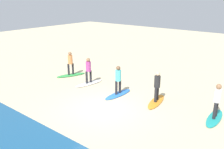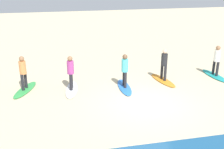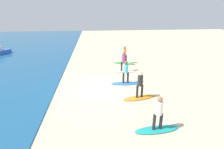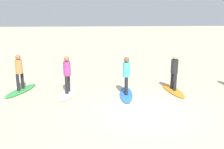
% 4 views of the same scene
% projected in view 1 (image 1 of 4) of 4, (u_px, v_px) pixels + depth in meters
% --- Properties ---
extents(ground_plane, '(60.00, 60.00, 0.00)m').
position_uv_depth(ground_plane, '(104.00, 108.00, 12.52)').
color(ground_plane, beige).
extents(surfboard_teal, '(0.74, 2.14, 0.09)m').
position_uv_depth(surfboard_teal, '(214.00, 118.00, 11.44)').
color(surfboard_teal, teal).
rests_on(surfboard_teal, ground).
extents(surfer_teal, '(0.32, 0.46, 1.64)m').
position_uv_depth(surfer_teal, '(217.00, 98.00, 11.14)').
color(surfer_teal, '#232328').
rests_on(surfer_teal, surfboard_teal).
extents(surfboard_orange, '(0.96, 2.17, 0.09)m').
position_uv_depth(surfboard_orange, '(156.00, 102.00, 13.21)').
color(surfboard_orange, orange).
rests_on(surfboard_orange, ground).
extents(surfer_orange, '(0.32, 0.45, 1.64)m').
position_uv_depth(surfer_orange, '(157.00, 84.00, 12.90)').
color(surfer_orange, '#232328').
rests_on(surfer_orange, surfboard_orange).
extents(surfboard_blue, '(0.66, 2.12, 0.09)m').
position_uv_depth(surfboard_blue, '(118.00, 94.00, 14.18)').
color(surfboard_blue, blue).
rests_on(surfboard_blue, ground).
extents(surfer_blue, '(0.32, 0.46, 1.64)m').
position_uv_depth(surfer_blue, '(118.00, 78.00, 13.87)').
color(surfer_blue, '#232328').
rests_on(surfer_blue, surfboard_blue).
extents(surfboard_white, '(0.86, 2.16, 0.09)m').
position_uv_depth(surfboard_white, '(89.00, 83.00, 15.91)').
color(surfboard_white, white).
rests_on(surfboard_white, ground).
extents(surfer_white, '(0.32, 0.46, 1.64)m').
position_uv_depth(surfer_white, '(88.00, 69.00, 15.61)').
color(surfer_white, '#232328').
rests_on(surfer_white, surfboard_white).
extents(surfboard_green, '(1.29, 2.16, 0.09)m').
position_uv_depth(surfboard_green, '(71.00, 75.00, 17.56)').
color(surfboard_green, green).
rests_on(surfboard_green, ground).
extents(surfer_green, '(0.32, 0.44, 1.64)m').
position_uv_depth(surfer_green, '(70.00, 62.00, 17.26)').
color(surfer_green, '#232328').
rests_on(surfer_green, surfboard_green).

